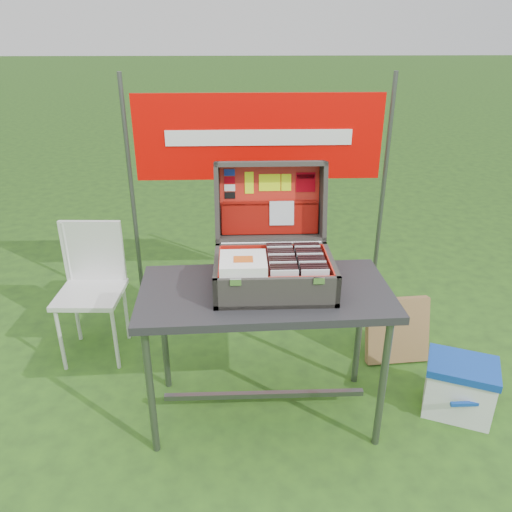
{
  "coord_description": "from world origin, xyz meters",
  "views": [
    {
      "loc": [
        -0.14,
        -2.14,
        1.94
      ],
      "look_at": [
        -0.06,
        0.1,
        0.91
      ],
      "focal_mm": 35.0,
      "sensor_mm": 36.0,
      "label": 1
    }
  ],
  "objects_px": {
    "suitcase": "(274,232)",
    "cardboard_box": "(397,330)",
    "cooler": "(459,387)",
    "chair": "(90,296)",
    "table": "(265,354)"
  },
  "relations": [
    {
      "from": "table",
      "to": "cooler",
      "type": "relative_size",
      "value": 3.42
    },
    {
      "from": "cooler",
      "to": "chair",
      "type": "bearing_deg",
      "value": -173.47
    },
    {
      "from": "suitcase",
      "to": "cardboard_box",
      "type": "relative_size",
      "value": 1.39
    },
    {
      "from": "chair",
      "to": "cooler",
      "type": "bearing_deg",
      "value": -13.75
    },
    {
      "from": "table",
      "to": "cooler",
      "type": "distance_m",
      "value": 1.09
    },
    {
      "from": "table",
      "to": "cooler",
      "type": "xyz_separation_m",
      "value": [
        1.06,
        -0.03,
        -0.23
      ]
    },
    {
      "from": "suitcase",
      "to": "cooler",
      "type": "relative_size",
      "value": 1.6
    },
    {
      "from": "cardboard_box",
      "to": "table",
      "type": "bearing_deg",
      "value": -155.85
    },
    {
      "from": "table",
      "to": "cooler",
      "type": "bearing_deg",
      "value": -3.45
    },
    {
      "from": "cooler",
      "to": "chair",
      "type": "relative_size",
      "value": 0.42
    },
    {
      "from": "suitcase",
      "to": "cooler",
      "type": "xyz_separation_m",
      "value": [
        1.02,
        -0.1,
        -0.89
      ]
    },
    {
      "from": "table",
      "to": "suitcase",
      "type": "distance_m",
      "value": 0.66
    },
    {
      "from": "suitcase",
      "to": "cardboard_box",
      "type": "distance_m",
      "value": 1.24
    },
    {
      "from": "table",
      "to": "cardboard_box",
      "type": "distance_m",
      "value": 1.0
    },
    {
      "from": "chair",
      "to": "cardboard_box",
      "type": "relative_size",
      "value": 2.05
    }
  ]
}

